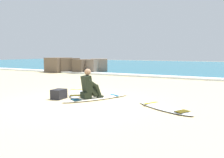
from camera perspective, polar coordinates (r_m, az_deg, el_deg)
ground_plane at (r=7.76m, az=-7.78°, el=-5.31°), size 80.00×80.00×0.00m
sea at (r=28.89m, az=20.36°, el=2.79°), size 80.00×28.00×0.10m
breaking_foam at (r=15.56m, az=12.14°, el=0.53°), size 80.00×0.90×0.11m
surfboard_main at (r=8.21m, az=-3.48°, el=-4.39°), size 1.51×2.47×0.08m
surfer_seated at (r=7.98m, az=-5.32°, el=-1.79°), size 0.61×0.77×0.95m
surfboard_spare_near at (r=9.28m, az=-8.35°, el=-3.22°), size 1.70×2.06×0.08m
surfboard_spare_far at (r=6.90m, az=11.99°, el=-6.54°), size 2.01×1.43×0.08m
rock_outcrop_distant at (r=19.50m, az=-7.80°, el=3.14°), size 4.63×3.37×1.14m
beach_bag at (r=8.39m, az=-12.20°, el=-3.42°), size 0.41×0.52×0.32m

